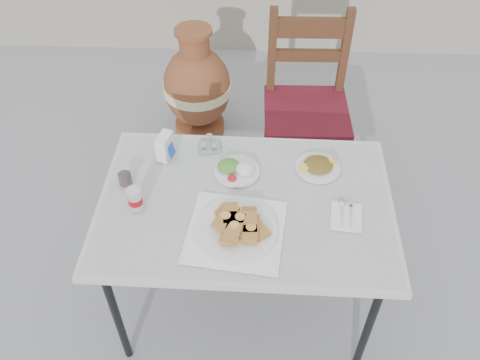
{
  "coord_description": "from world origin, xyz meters",
  "views": [
    {
      "loc": [
        0.13,
        -1.23,
        2.15
      ],
      "look_at": [
        0.07,
        0.15,
        0.76
      ],
      "focal_mm": 38.0,
      "sensor_mm": 36.0,
      "label": 1
    }
  ],
  "objects_px": {
    "salad_rice_plate": "(236,169)",
    "condiment_caddy": "(209,145)",
    "salad_chopped_plate": "(318,166)",
    "soda_can": "(135,199)",
    "chair": "(306,106)",
    "cola_glass": "(125,177)",
    "pide_plate": "(236,226)",
    "napkin_holder": "(165,146)",
    "terracotta_urn": "(197,88)",
    "cafe_table": "(245,209)"
  },
  "relations": [
    {
      "from": "salad_chopped_plate",
      "to": "soda_can",
      "type": "distance_m",
      "value": 0.75
    },
    {
      "from": "soda_can",
      "to": "terracotta_urn",
      "type": "xyz_separation_m",
      "value": [
        0.08,
        1.31,
        -0.41
      ]
    },
    {
      "from": "soda_can",
      "to": "salad_rice_plate",
      "type": "bearing_deg",
      "value": 29.89
    },
    {
      "from": "cola_glass",
      "to": "napkin_holder",
      "type": "relative_size",
      "value": 0.74
    },
    {
      "from": "soda_can",
      "to": "salad_chopped_plate",
      "type": "bearing_deg",
      "value": 19.16
    },
    {
      "from": "cola_glass",
      "to": "cafe_table",
      "type": "bearing_deg",
      "value": -9.43
    },
    {
      "from": "chair",
      "to": "terracotta_urn",
      "type": "height_order",
      "value": "chair"
    },
    {
      "from": "pide_plate",
      "to": "soda_can",
      "type": "xyz_separation_m",
      "value": [
        -0.38,
        0.1,
        0.02
      ]
    },
    {
      "from": "cola_glass",
      "to": "condiment_caddy",
      "type": "relative_size",
      "value": 0.78
    },
    {
      "from": "napkin_holder",
      "to": "condiment_caddy",
      "type": "relative_size",
      "value": 1.06
    },
    {
      "from": "pide_plate",
      "to": "salad_rice_plate",
      "type": "relative_size",
      "value": 2.06
    },
    {
      "from": "pide_plate",
      "to": "napkin_holder",
      "type": "xyz_separation_m",
      "value": [
        -0.31,
        0.4,
        0.02
      ]
    },
    {
      "from": "cafe_table",
      "to": "chair",
      "type": "distance_m",
      "value": 0.93
    },
    {
      "from": "cafe_table",
      "to": "terracotta_urn",
      "type": "bearing_deg",
      "value": 104.75
    },
    {
      "from": "salad_chopped_plate",
      "to": "napkin_holder",
      "type": "distance_m",
      "value": 0.64
    },
    {
      "from": "cafe_table",
      "to": "soda_can",
      "type": "distance_m",
      "value": 0.43
    },
    {
      "from": "chair",
      "to": "cola_glass",
      "type": "bearing_deg",
      "value": -135.78
    },
    {
      "from": "pide_plate",
      "to": "napkin_holder",
      "type": "relative_size",
      "value": 3.51
    },
    {
      "from": "pide_plate",
      "to": "chair",
      "type": "bearing_deg",
      "value": 72.02
    },
    {
      "from": "napkin_holder",
      "to": "terracotta_urn",
      "type": "bearing_deg",
      "value": 105.18
    },
    {
      "from": "napkin_holder",
      "to": "terracotta_urn",
      "type": "height_order",
      "value": "napkin_holder"
    },
    {
      "from": "condiment_caddy",
      "to": "chair",
      "type": "relative_size",
      "value": 0.11
    },
    {
      "from": "salad_rice_plate",
      "to": "soda_can",
      "type": "distance_m",
      "value": 0.43
    },
    {
      "from": "chair",
      "to": "napkin_holder",
      "type": "bearing_deg",
      "value": -136.84
    },
    {
      "from": "cola_glass",
      "to": "pide_plate",
      "type": "bearing_deg",
      "value": -27.41
    },
    {
      "from": "cola_glass",
      "to": "chair",
      "type": "relative_size",
      "value": 0.08
    },
    {
      "from": "pide_plate",
      "to": "cola_glass",
      "type": "distance_m",
      "value": 0.51
    },
    {
      "from": "salad_rice_plate",
      "to": "pide_plate",
      "type": "bearing_deg",
      "value": -88.12
    },
    {
      "from": "salad_chopped_plate",
      "to": "chair",
      "type": "relative_size",
      "value": 0.19
    },
    {
      "from": "salad_chopped_plate",
      "to": "chair",
      "type": "bearing_deg",
      "value": 89.55
    },
    {
      "from": "salad_rice_plate",
      "to": "terracotta_urn",
      "type": "xyz_separation_m",
      "value": [
        -0.29,
        1.09,
        -0.37
      ]
    },
    {
      "from": "cafe_table",
      "to": "napkin_holder",
      "type": "bearing_deg",
      "value": 144.54
    },
    {
      "from": "napkin_holder",
      "to": "chair",
      "type": "bearing_deg",
      "value": 59.91
    },
    {
      "from": "cafe_table",
      "to": "salad_rice_plate",
      "type": "height_order",
      "value": "salad_rice_plate"
    },
    {
      "from": "chair",
      "to": "terracotta_urn",
      "type": "distance_m",
      "value": 0.76
    },
    {
      "from": "pide_plate",
      "to": "condiment_caddy",
      "type": "height_order",
      "value": "pide_plate"
    },
    {
      "from": "cola_glass",
      "to": "terracotta_urn",
      "type": "relative_size",
      "value": 0.11
    },
    {
      "from": "cola_glass",
      "to": "napkin_holder",
      "type": "bearing_deg",
      "value": 49.48
    },
    {
      "from": "condiment_caddy",
      "to": "terracotta_urn",
      "type": "distance_m",
      "value": 1.04
    },
    {
      "from": "cola_glass",
      "to": "terracotta_urn",
      "type": "distance_m",
      "value": 1.25
    },
    {
      "from": "salad_rice_plate",
      "to": "condiment_caddy",
      "type": "distance_m",
      "value": 0.18
    },
    {
      "from": "pide_plate",
      "to": "chair",
      "type": "xyz_separation_m",
      "value": [
        0.33,
        1.02,
        -0.22
      ]
    },
    {
      "from": "soda_can",
      "to": "condiment_caddy",
      "type": "distance_m",
      "value": 0.43
    },
    {
      "from": "salad_chopped_plate",
      "to": "condiment_caddy",
      "type": "bearing_deg",
      "value": 166.91
    },
    {
      "from": "salad_chopped_plate",
      "to": "cafe_table",
      "type": "bearing_deg",
      "value": -146.57
    },
    {
      "from": "terracotta_urn",
      "to": "chair",
      "type": "bearing_deg",
      "value": -31.83
    },
    {
      "from": "salad_chopped_plate",
      "to": "napkin_holder",
      "type": "relative_size",
      "value": 1.67
    },
    {
      "from": "pide_plate",
      "to": "terracotta_urn",
      "type": "relative_size",
      "value": 0.53
    },
    {
      "from": "salad_rice_plate",
      "to": "chair",
      "type": "bearing_deg",
      "value": 64.13
    },
    {
      "from": "cafe_table",
      "to": "condiment_caddy",
      "type": "bearing_deg",
      "value": 118.69
    }
  ]
}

